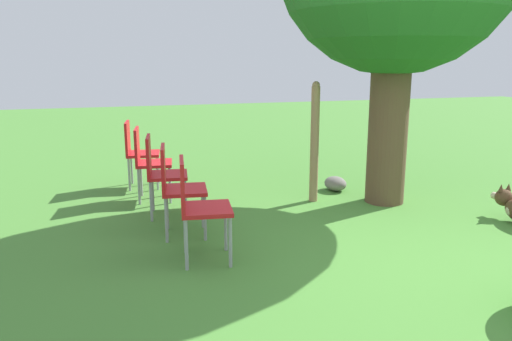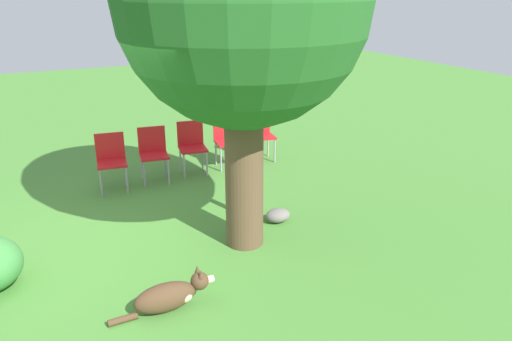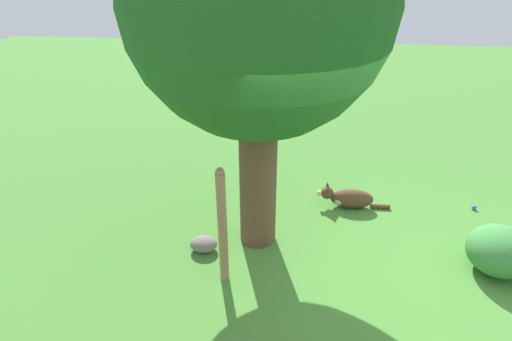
% 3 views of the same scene
% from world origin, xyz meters
% --- Properties ---
extents(ground_plane, '(30.00, 30.00, 0.00)m').
position_xyz_m(ground_plane, '(0.00, 0.00, 0.00)').
color(ground_plane, '#478433').
extents(fence_post, '(0.10, 0.10, 1.44)m').
position_xyz_m(fence_post, '(-0.38, 1.60, 0.73)').
color(fence_post, '#937551').
rests_on(fence_post, ground_plane).
extents(red_chair_0, '(0.48, 0.50, 0.89)m').
position_xyz_m(red_chair_0, '(-2.07, 0.20, 0.52)').
color(red_chair_0, red).
rests_on(red_chair_0, ground_plane).
extents(red_chair_1, '(0.48, 0.50, 0.89)m').
position_xyz_m(red_chair_1, '(-2.15, 0.88, 0.52)').
color(red_chair_1, red).
rests_on(red_chair_1, ground_plane).
extents(red_chair_2, '(0.48, 0.50, 0.89)m').
position_xyz_m(red_chair_2, '(-2.22, 1.56, 0.52)').
color(red_chair_2, red).
rests_on(red_chair_2, ground_plane).
extents(red_chair_3, '(0.48, 0.50, 0.89)m').
position_xyz_m(red_chair_3, '(-2.29, 2.24, 0.52)').
color(red_chair_3, red).
rests_on(red_chair_3, ground_plane).
extents(red_chair_4, '(0.48, 0.50, 0.89)m').
position_xyz_m(red_chair_4, '(-2.36, 2.92, 0.52)').
color(red_chair_4, red).
rests_on(red_chair_4, ground_plane).
extents(garden_rock, '(0.27, 0.34, 0.19)m').
position_xyz_m(garden_rock, '(0.09, 1.96, 0.09)').
color(garden_rock, slate).
rests_on(garden_rock, ground_plane).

